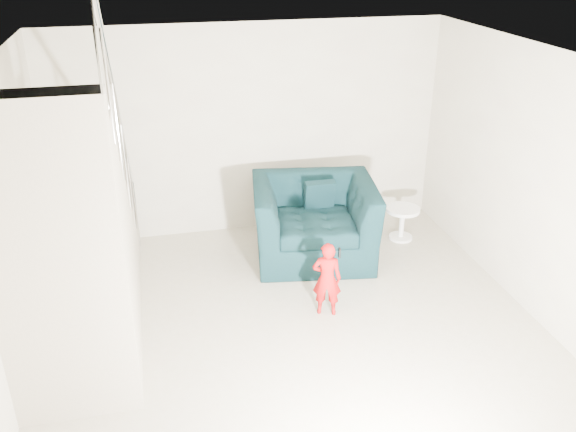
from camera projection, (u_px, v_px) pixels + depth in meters
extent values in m
plane|color=gray|center=(301.00, 348.00, 5.91)|extent=(5.50, 5.50, 0.00)
plane|color=silver|center=(304.00, 68.00, 4.76)|extent=(5.50, 5.50, 0.00)
plane|color=#AB9E8B|center=(249.00, 131.00, 7.76)|extent=(5.00, 0.00, 5.00)
plane|color=#AB9E8B|center=(554.00, 197.00, 5.85)|extent=(0.00, 5.50, 5.50)
imported|color=black|center=(314.00, 221.00, 7.40)|extent=(1.63, 1.48, 0.95)
imported|color=#AE0511|center=(327.00, 279.00, 6.28)|extent=(0.35, 0.28, 0.83)
cylinder|color=white|center=(403.00, 210.00, 7.83)|extent=(0.44, 0.44, 0.04)
cylinder|color=white|center=(402.00, 225.00, 7.92)|extent=(0.07, 0.07, 0.39)
cylinder|color=white|center=(401.00, 237.00, 8.00)|extent=(0.31, 0.31, 0.03)
cube|color=#ADA089|center=(97.00, 246.00, 7.51)|extent=(1.00, 0.30, 0.27)
cube|color=#ADA089|center=(95.00, 248.00, 7.19)|extent=(1.00, 0.30, 0.54)
cube|color=#ADA089|center=(92.00, 250.00, 6.87)|extent=(1.00, 0.30, 0.81)
cube|color=#ADA089|center=(88.00, 252.00, 6.55)|extent=(1.00, 0.30, 1.08)
cube|color=#ADA089|center=(85.00, 254.00, 6.23)|extent=(1.00, 0.30, 1.35)
cube|color=#ADA089|center=(81.00, 256.00, 5.90)|extent=(1.00, 0.30, 1.62)
cube|color=#ADA089|center=(76.00, 259.00, 5.58)|extent=(1.00, 0.30, 1.89)
cube|color=#ADA089|center=(71.00, 262.00, 5.26)|extent=(1.00, 0.30, 2.16)
cube|color=#ADA089|center=(65.00, 265.00, 4.94)|extent=(1.00, 0.30, 2.43)
cube|color=#ADA089|center=(59.00, 269.00, 4.62)|extent=(1.00, 0.30, 2.70)
cylinder|color=silver|center=(116.00, 103.00, 5.52)|extent=(0.04, 3.03, 2.73)
cylinder|color=silver|center=(136.00, 211.00, 7.59)|extent=(0.04, 0.04, 1.00)
cube|color=black|center=(319.00, 194.00, 7.51)|extent=(0.38, 0.18, 0.37)
cube|color=black|center=(265.00, 219.00, 7.17)|extent=(0.06, 0.56, 0.63)
cube|color=black|center=(339.00, 253.00, 6.15)|extent=(0.03, 0.05, 0.10)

